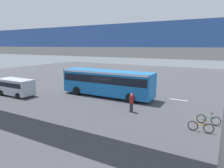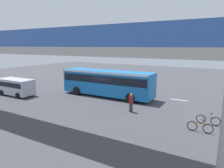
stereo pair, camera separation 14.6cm
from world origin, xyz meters
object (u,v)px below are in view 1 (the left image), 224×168
object	(u,v)px
parked_van	(16,86)
city_bus	(107,81)
bicycle_orange	(201,127)
traffic_sign	(103,75)
pedestrian	(131,103)
bicycle_green	(209,120)

from	to	relation	value
parked_van	city_bus	bearing A→B (deg)	-153.08
bicycle_orange	traffic_sign	world-z (taller)	traffic_sign
bicycle_orange	pedestrian	distance (m)	6.36
traffic_sign	pedestrian	bearing A→B (deg)	135.69
pedestrian	traffic_sign	bearing A→B (deg)	-44.31
pedestrian	traffic_sign	size ratio (longest dim) A/B	0.64
bicycle_green	pedestrian	size ratio (longest dim) A/B	0.99
city_bus	pedestrian	xyz separation A→B (m)	(-4.97, 3.98, -1.00)
city_bus	bicycle_green	distance (m)	12.20
city_bus	parked_van	bearing A→B (deg)	26.92
bicycle_green	traffic_sign	size ratio (longest dim) A/B	0.63
pedestrian	city_bus	bearing A→B (deg)	-38.67
pedestrian	traffic_sign	world-z (taller)	traffic_sign
bicycle_orange	pedestrian	xyz separation A→B (m)	(6.12, -1.63, 0.51)
pedestrian	traffic_sign	xyz separation A→B (m)	(7.92, -7.74, 1.00)
bicycle_green	pedestrian	xyz separation A→B (m)	(6.52, 0.19, 0.51)
bicycle_orange	traffic_sign	size ratio (longest dim) A/B	0.63
parked_van	pedestrian	xyz separation A→B (m)	(-15.05, -1.13, -0.30)
parked_van	bicycle_orange	bearing A→B (deg)	178.66
bicycle_orange	traffic_sign	distance (m)	16.95
traffic_sign	bicycle_green	bearing A→B (deg)	152.42
bicycle_green	traffic_sign	world-z (taller)	traffic_sign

